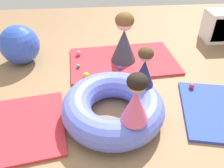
# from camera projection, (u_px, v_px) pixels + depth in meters

# --- Properties ---
(ground_plane) EXTENTS (8.00, 8.00, 0.00)m
(ground_plane) POSITION_uv_depth(u_px,v_px,m) (113.00, 113.00, 2.78)
(ground_plane) COLOR #93704C
(gym_mat_near_left) EXTENTS (1.81, 1.19, 0.04)m
(gym_mat_near_left) POSITION_uv_depth(u_px,v_px,m) (123.00, 61.00, 3.73)
(gym_mat_near_left) COLOR red
(gym_mat_near_left) RESTS_ON ground
(inflatable_cushion) EXTENTS (1.21, 1.21, 0.35)m
(inflatable_cushion) POSITION_uv_depth(u_px,v_px,m) (113.00, 107.00, 2.62)
(inflatable_cushion) COLOR #6070E5
(inflatable_cushion) RESTS_ON ground
(child_in_pink) EXTENTS (0.35, 0.35, 0.54)m
(child_in_pink) POSITION_uv_depth(u_px,v_px,m) (136.00, 99.00, 2.07)
(child_in_pink) COLOR #E5608E
(child_in_pink) RESTS_ON inflatable_cushion
(child_in_navy) EXTENTS (0.29, 0.29, 0.49)m
(child_in_navy) POSITION_uv_depth(u_px,v_px,m) (145.00, 67.00, 2.55)
(child_in_navy) COLOR navy
(child_in_navy) RESTS_ON inflatable_cushion
(adult_seated) EXTENTS (0.56, 0.56, 0.80)m
(adult_seated) POSITION_uv_depth(u_px,v_px,m) (124.00, 38.00, 3.48)
(adult_seated) COLOR #383842
(adult_seated) RESTS_ON gym_mat_near_left
(play_ball_teal) EXTENTS (0.06, 0.06, 0.06)m
(play_ball_teal) POSITION_uv_depth(u_px,v_px,m) (78.00, 66.00, 3.51)
(play_ball_teal) COLOR teal
(play_ball_teal) RESTS_ON gym_mat_near_left
(play_ball_blue) EXTENTS (0.06, 0.06, 0.06)m
(play_ball_blue) POSITION_uv_depth(u_px,v_px,m) (120.00, 68.00, 3.47)
(play_ball_blue) COLOR blue
(play_ball_blue) RESTS_ON gym_mat_near_left
(play_ball_pink) EXTENTS (0.09, 0.09, 0.09)m
(play_ball_pink) POSITION_uv_depth(u_px,v_px,m) (78.00, 53.00, 3.81)
(play_ball_pink) COLOR pink
(play_ball_pink) RESTS_ON gym_mat_near_left
(play_ball_red) EXTENTS (0.07, 0.07, 0.07)m
(play_ball_red) POSITION_uv_depth(u_px,v_px,m) (192.00, 86.00, 3.09)
(play_ball_red) COLOR red
(play_ball_red) RESTS_ON gym_mat_near_right
(play_ball_yellow) EXTENTS (0.10, 0.10, 0.10)m
(play_ball_yellow) POSITION_uv_depth(u_px,v_px,m) (86.00, 75.00, 3.28)
(play_ball_yellow) COLOR yellow
(play_ball_yellow) RESTS_ON gym_mat_near_left
(exercise_ball_large) EXTENTS (0.63, 0.63, 0.63)m
(exercise_ball_large) POSITION_uv_depth(u_px,v_px,m) (20.00, 45.00, 3.57)
(exercise_ball_large) COLOR blue
(exercise_ball_large) RESTS_ON ground
(storage_cube) EXTENTS (0.44, 0.44, 0.56)m
(storage_cube) POSITION_uv_depth(u_px,v_px,m) (217.00, 27.00, 4.22)
(storage_cube) COLOR silver
(storage_cube) RESTS_ON ground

